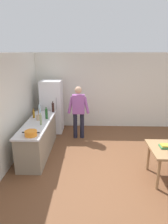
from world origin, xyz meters
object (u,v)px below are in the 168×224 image
refrigerator (52,107)px  bottle_oil_amber (34,114)px  person (79,109)px  cooking_pot (31,133)px  bottle_vinegar_tall (41,120)px  utensil_jar (38,117)px  bottle_wine_green (46,114)px  bottle_water_clear (40,109)px  bottle_wine_dark (53,107)px  book_stack (167,146)px

refrigerator → bottle_oil_amber: refrigerator is taller
person → bottle_oil_amber: (-1.25, -0.65, 0.04)m
cooking_pot → bottle_vinegar_tall: (0.06, 0.70, 0.08)m
refrigerator → cooking_pot: bearing=-90.4°
utensil_jar → bottle_wine_green: 0.25m
bottle_water_clear → bottle_wine_dark: bearing=12.0°
bottle_water_clear → bottle_wine_dark: bottle_wine_dark is taller
bottle_water_clear → bottle_vinegar_tall: 1.11m
refrigerator → bottle_oil_amber: (-0.30, -1.20, 0.12)m
bottle_vinegar_tall → bottle_oil_amber: bearing=121.2°
bottle_water_clear → bottle_wine_green: size_ratio=0.88×
bottle_oil_amber → book_stack: bottle_oil_amber is taller
refrigerator → book_stack: size_ratio=6.05×
bottle_wine_green → book_stack: (2.87, -1.38, -0.26)m
cooking_pot → person: bearing=63.2°
bottle_wine_dark → book_stack: size_ratio=1.14×
bottle_vinegar_tall → refrigerator: bearing=91.4°
person → bottle_wine_green: 1.13m
cooking_pot → bottle_oil_amber: (-0.28, 1.27, 0.06)m
bottle_vinegar_tall → bottle_wine_green: bearing=84.8°
refrigerator → bottle_water_clear: refrigerator is taller
utensil_jar → person: bearing=38.5°
bottle_vinegar_tall → book_stack: bottle_vinegar_tall is taller
bottle_vinegar_tall → bottle_wine_green: size_ratio=0.94×
utensil_jar → bottle_vinegar_tall: 0.40m
bottle_oil_amber → bottle_wine_dark: bearing=53.1°
cooking_pot → bottle_oil_amber: size_ratio=1.43×
bottle_oil_amber → refrigerator: bearing=76.1°
refrigerator → bottle_water_clear: (-0.25, -0.69, 0.13)m
cooking_pot → refrigerator: bearing=89.6°
bottle_vinegar_tall → book_stack: 3.06m
utensil_jar → book_stack: utensil_jar is taller
cooking_pot → bottle_water_clear: 1.79m
utensil_jar → book_stack: 3.33m
bottle_water_clear → utensil_jar: bearing=-79.0°
book_stack → refrigerator: bearing=138.0°
bottle_water_clear → bottle_wine_green: bearing=-59.8°
bottle_oil_amber → cooking_pot: bearing=-77.5°
person → bottle_oil_amber: person is taller
utensil_jar → bottle_oil_amber: utensil_jar is taller
refrigerator → cooking_pot: (-0.02, -2.47, 0.06)m
bottle_wine_green → cooking_pot: bearing=-94.9°
cooking_pot → bottle_water_clear: (-0.24, 1.77, 0.07)m
bottle_water_clear → bottle_vinegar_tall: bottle_vinegar_tall is taller
bottle_oil_amber → book_stack: 3.58m
bottle_water_clear → person: bearing=6.7°
bottle_oil_amber → person: bearing=27.5°
cooking_pot → bottle_wine_green: bearing=85.1°
bottle_wine_dark → book_stack: 3.49m
cooking_pot → bottle_oil_amber: 1.30m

